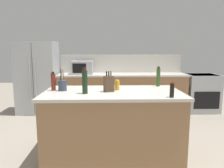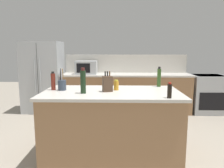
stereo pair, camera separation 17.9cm
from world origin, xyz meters
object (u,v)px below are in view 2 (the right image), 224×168
knife_block (107,84)px  vinegar_bottle (53,81)px  honey_jar (116,85)px  olive_oil_bottle (159,77)px  soy_sauce_bottle (170,91)px  range_oven (207,94)px  refrigerator (43,77)px  utensil_crock (62,85)px  microwave (86,67)px  wine_bottle (83,81)px

knife_block → vinegar_bottle: size_ratio=1.06×
honey_jar → olive_oil_bottle: bearing=24.9°
olive_oil_bottle → vinegar_bottle: bearing=-168.5°
soy_sauce_bottle → honey_jar: size_ratio=1.29×
honey_jar → knife_block: bearing=-136.0°
olive_oil_bottle → range_oven: bearing=49.4°
knife_block → soy_sauce_bottle: bearing=-46.2°
knife_block → olive_oil_bottle: 0.92m
refrigerator → utensil_crock: size_ratio=5.36×
range_oven → olive_oil_bottle: bearing=-130.6°
microwave → utensil_crock: 2.13m
soy_sauce_bottle → refrigerator: bearing=133.0°
knife_block → olive_oil_bottle: olive_oil_bottle is taller
knife_block → soy_sauce_bottle: size_ratio=1.48×
utensil_crock → olive_oil_bottle: olive_oil_bottle is taller
utensil_crock → range_oven: bearing=35.3°
microwave → utensil_crock: (-0.06, -2.13, -0.08)m
knife_block → wine_bottle: size_ratio=0.83×
microwave → soy_sauce_bottle: size_ratio=2.60×
utensil_crock → vinegar_bottle: bearing=171.5°
utensil_crock → olive_oil_bottle: (1.48, 0.35, 0.07)m
range_oven → microwave: size_ratio=1.81×
refrigerator → soy_sauce_bottle: (2.48, -2.66, 0.17)m
knife_block → range_oven: bearing=24.3°
range_oven → honey_jar: 3.09m
knife_block → olive_oil_bottle: size_ratio=0.90×
knife_block → honey_jar: knife_block is taller
range_oven → wine_bottle: (-2.65, -2.35, 0.64)m
microwave → honey_jar: microwave is taller
utensil_crock → honey_jar: (0.79, 0.03, -0.01)m
microwave → vinegar_bottle: 2.11m
refrigerator → honey_jar: refrigerator is taller
refrigerator → olive_oil_bottle: (2.51, -1.83, 0.23)m
refrigerator → olive_oil_bottle: bearing=-36.1°
range_oven → honey_jar: size_ratio=6.07×
soy_sauce_bottle → wine_bottle: bearing=166.6°
utensil_crock → wine_bottle: 0.42m
utensil_crock → honey_jar: 0.80m
olive_oil_bottle → honey_jar: 0.76m
refrigerator → honey_jar: size_ratio=11.33×
olive_oil_bottle → refrigerator: bearing=143.9°
honey_jar → range_oven: bearing=43.5°
refrigerator → soy_sauce_bottle: refrigerator is taller
soy_sauce_bottle → olive_oil_bottle: size_ratio=0.61×
knife_block → utensil_crock: size_ratio=0.91×
microwave → vinegar_bottle: size_ratio=1.87×
olive_oil_bottle → honey_jar: (-0.68, -0.32, -0.08)m
range_oven → microwave: 3.01m
olive_oil_bottle → microwave: bearing=128.7°
refrigerator → vinegar_bottle: (0.89, -2.16, 0.21)m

